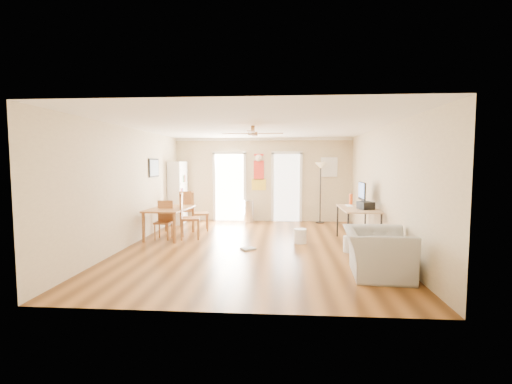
# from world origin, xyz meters

# --- Properties ---
(floor) EXTENTS (7.00, 7.00, 0.00)m
(floor) POSITION_xyz_m (0.00, 0.00, 0.00)
(floor) COLOR brown
(floor) RESTS_ON ground
(ceiling) EXTENTS (5.50, 7.00, 0.00)m
(ceiling) POSITION_xyz_m (0.00, 0.00, 2.60)
(ceiling) COLOR silver
(ceiling) RESTS_ON floor
(wall_back) EXTENTS (5.50, 0.04, 2.60)m
(wall_back) POSITION_xyz_m (0.00, 3.50, 1.30)
(wall_back) COLOR beige
(wall_back) RESTS_ON floor
(wall_front) EXTENTS (5.50, 0.04, 2.60)m
(wall_front) POSITION_xyz_m (0.00, -3.50, 1.30)
(wall_front) COLOR beige
(wall_front) RESTS_ON floor
(wall_left) EXTENTS (0.04, 7.00, 2.60)m
(wall_left) POSITION_xyz_m (-2.75, 0.00, 1.30)
(wall_left) COLOR beige
(wall_left) RESTS_ON floor
(wall_right) EXTENTS (0.04, 7.00, 2.60)m
(wall_right) POSITION_xyz_m (2.75, 0.00, 1.30)
(wall_right) COLOR beige
(wall_right) RESTS_ON floor
(crown_molding) EXTENTS (5.50, 7.00, 0.08)m
(crown_molding) POSITION_xyz_m (0.00, 0.00, 2.56)
(crown_molding) COLOR white
(crown_molding) RESTS_ON wall_back
(kitchen_doorway) EXTENTS (0.90, 0.10, 2.10)m
(kitchen_doorway) POSITION_xyz_m (-1.05, 3.48, 1.05)
(kitchen_doorway) COLOR white
(kitchen_doorway) RESTS_ON wall_back
(bathroom_doorway) EXTENTS (0.80, 0.10, 2.10)m
(bathroom_doorway) POSITION_xyz_m (0.75, 3.48, 1.05)
(bathroom_doorway) COLOR white
(bathroom_doorway) RESTS_ON wall_back
(wall_decal) EXTENTS (0.46, 0.03, 1.10)m
(wall_decal) POSITION_xyz_m (-0.13, 3.48, 1.55)
(wall_decal) COLOR red
(wall_decal) RESTS_ON wall_back
(ac_grille) EXTENTS (0.50, 0.04, 0.60)m
(ac_grille) POSITION_xyz_m (2.05, 3.47, 1.70)
(ac_grille) COLOR white
(ac_grille) RESTS_ON wall_back
(framed_poster) EXTENTS (0.04, 0.66, 0.48)m
(framed_poster) POSITION_xyz_m (-2.73, 1.40, 1.70)
(framed_poster) COLOR black
(framed_poster) RESTS_ON wall_left
(ceiling_fan) EXTENTS (1.24, 1.24, 0.20)m
(ceiling_fan) POSITION_xyz_m (0.00, -0.30, 2.43)
(ceiling_fan) COLOR #593819
(ceiling_fan) RESTS_ON ceiling
(bookshelf) EXTENTS (0.52, 0.89, 1.87)m
(bookshelf) POSITION_xyz_m (-2.54, 2.88, 0.93)
(bookshelf) COLOR white
(bookshelf) RESTS_ON floor
(dining_table) EXTENTS (0.98, 1.51, 0.72)m
(dining_table) POSITION_xyz_m (-2.15, 0.86, 0.36)
(dining_table) COLOR #A86736
(dining_table) RESTS_ON floor
(dining_chair_right_a) EXTENTS (0.54, 0.54, 1.04)m
(dining_chair_right_a) POSITION_xyz_m (-1.60, 1.76, 0.52)
(dining_chair_right_a) COLOR #965D30
(dining_chair_right_a) RESTS_ON floor
(dining_chair_right_b) EXTENTS (0.53, 0.53, 1.10)m
(dining_chair_right_b) POSITION_xyz_m (-1.60, 0.70, 0.55)
(dining_chair_right_b) COLOR #A36634
(dining_chair_right_b) RESTS_ON floor
(dining_chair_near) EXTENTS (0.38, 0.38, 0.91)m
(dining_chair_near) POSITION_xyz_m (-2.23, 0.60, 0.45)
(dining_chair_near) COLOR #A96336
(dining_chair_near) RESTS_ON floor
(dining_chair_far) EXTENTS (0.49, 0.49, 1.01)m
(dining_chair_far) POSITION_xyz_m (-2.17, 2.52, 0.50)
(dining_chair_far) COLOR brown
(dining_chair_far) RESTS_ON floor
(trash_can) EXTENTS (0.40, 0.40, 0.69)m
(trash_can) POSITION_xyz_m (-0.41, 3.18, 0.34)
(trash_can) COLOR silver
(trash_can) RESTS_ON floor
(torchiere_lamp) EXTENTS (0.38, 0.38, 1.84)m
(torchiere_lamp) POSITION_xyz_m (1.77, 3.23, 0.92)
(torchiere_lamp) COLOR black
(torchiere_lamp) RESTS_ON floor
(computer_desk) EXTENTS (0.75, 1.51, 0.81)m
(computer_desk) POSITION_xyz_m (2.32, 0.50, 0.40)
(computer_desk) COLOR tan
(computer_desk) RESTS_ON floor
(imac) EXTENTS (0.09, 0.62, 0.57)m
(imac) POSITION_xyz_m (2.47, 0.76, 1.10)
(imac) COLOR black
(imac) RESTS_ON computer_desk
(keyboard) EXTENTS (0.13, 0.38, 0.01)m
(keyboard) POSITION_xyz_m (2.20, 0.89, 0.82)
(keyboard) COLOR white
(keyboard) RESTS_ON computer_desk
(printer) EXTENTS (0.36, 0.39, 0.17)m
(printer) POSITION_xyz_m (2.45, 0.29, 0.89)
(printer) COLOR black
(printer) RESTS_ON computer_desk
(orange_bottle) EXTENTS (0.10, 0.10, 0.26)m
(orange_bottle) POSITION_xyz_m (2.30, 1.21, 0.94)
(orange_bottle) COLOR #F25315
(orange_bottle) RESTS_ON computer_desk
(wastebasket_a) EXTENTS (0.32, 0.32, 0.33)m
(wastebasket_a) POSITION_xyz_m (1.02, 0.39, 0.16)
(wastebasket_a) COLOR white
(wastebasket_a) RESTS_ON floor
(wastebasket_b) EXTENTS (0.34, 0.34, 0.32)m
(wastebasket_b) POSITION_xyz_m (2.01, -0.33, 0.16)
(wastebasket_b) COLOR silver
(wastebasket_b) RESTS_ON floor
(floor_cloth) EXTENTS (0.35, 0.34, 0.04)m
(floor_cloth) POSITION_xyz_m (-0.10, -0.31, 0.02)
(floor_cloth) COLOR #A3A29D
(floor_cloth) RESTS_ON floor
(armchair) EXTENTS (1.10, 1.23, 0.75)m
(armchair) POSITION_xyz_m (2.15, -1.88, 0.38)
(armchair) COLOR #A2A29D
(armchair) RESTS_ON floor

